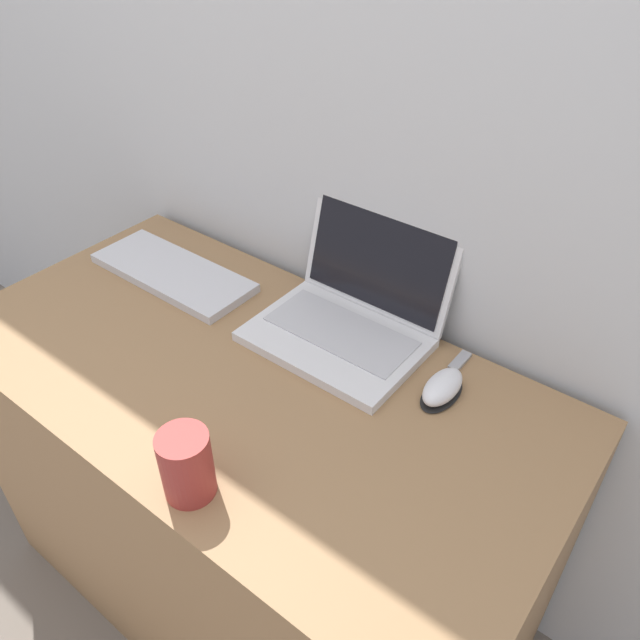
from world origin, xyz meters
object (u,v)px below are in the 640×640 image
Objects in this scene: external_keyboard at (173,273)px; computer_mouse at (442,388)px; laptop at (352,308)px; usb_stick at (460,361)px; drink_cup at (186,464)px.

computer_mouse is at bearing 3.06° from external_keyboard.
laptop reaches higher than external_keyboard.
laptop reaches higher than usb_stick.
computer_mouse reaches higher than external_keyboard.
laptop is 0.47m from drink_cup.
usb_stick is at bearing 11.61° from external_keyboard.
computer_mouse reaches higher than usb_stick.
laptop is 2.87× the size of drink_cup.
usb_stick is at bearing 98.93° from computer_mouse.
external_keyboard reaches higher than usb_stick.
drink_cup is 0.55m from usb_stick.
laptop reaches higher than computer_mouse.
computer_mouse is (0.20, 0.41, -0.04)m from drink_cup.
usb_stick is (0.19, 0.51, -0.06)m from drink_cup.
usb_stick is (-0.02, 0.10, -0.01)m from computer_mouse.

